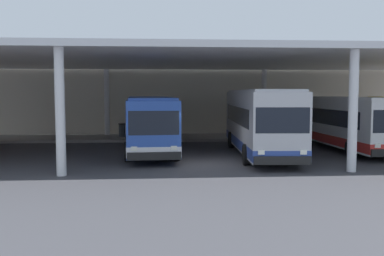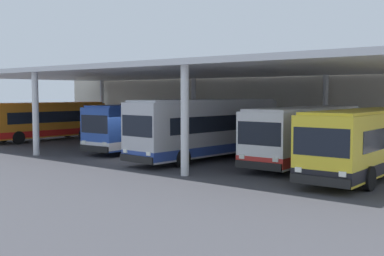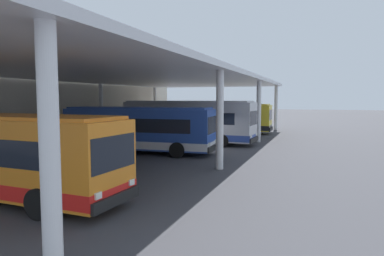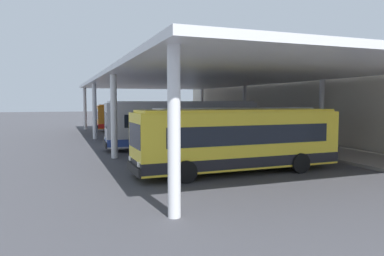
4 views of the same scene
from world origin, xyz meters
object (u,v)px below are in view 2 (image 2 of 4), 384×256
(bus_far_bay, at_px, (306,135))
(bus_departing, at_px, (366,142))
(bus_second_bay, at_px, (150,126))
(bus_nearest_bay, at_px, (46,121))
(trash_bin, at_px, (193,132))
(bench_waiting, at_px, (216,133))
(bus_middle_bay, at_px, (207,128))

(bus_far_bay, distance_m, bus_departing, 4.43)
(bus_second_bay, xyz_separation_m, bus_far_bay, (11.70, 0.25, 0.00))
(bus_nearest_bay, distance_m, trash_bin, 12.36)
(bus_second_bay, height_order, bench_waiting, bus_second_bay)
(bus_middle_bay, bearing_deg, bus_second_bay, 167.80)
(bus_middle_bay, relative_size, bench_waiting, 6.36)
(bus_far_bay, bearing_deg, bus_second_bay, -178.77)
(bus_middle_bay, relative_size, bus_far_bay, 1.08)
(bus_departing, bearing_deg, bus_far_bay, 154.10)
(bus_nearest_bay, bearing_deg, trash_bin, 40.40)
(bus_second_bay, bearing_deg, trash_bin, 106.30)
(bus_second_bay, relative_size, trash_bin, 10.88)
(bus_middle_bay, relative_size, bus_departing, 1.08)
(bus_middle_bay, xyz_separation_m, trash_bin, (-8.26, 8.83, -1.16))
(bus_second_bay, relative_size, bus_departing, 1.01)
(bus_second_bay, xyz_separation_m, bus_departing, (15.69, -1.68, 0.00))
(bench_waiting, bearing_deg, bus_middle_bay, -56.68)
(bus_second_bay, xyz_separation_m, trash_bin, (-2.20, 7.52, -0.98))
(bus_far_bay, bearing_deg, bus_departing, -25.90)
(bus_middle_bay, distance_m, bus_far_bay, 5.86)
(bus_nearest_bay, relative_size, bench_waiting, 5.91)
(bus_nearest_bay, relative_size, bus_departing, 1.01)
(bus_far_bay, relative_size, trash_bin, 10.80)
(bus_middle_bay, bearing_deg, bus_departing, -2.23)
(bench_waiting, distance_m, trash_bin, 2.44)
(bus_far_bay, height_order, bench_waiting, bus_far_bay)
(bench_waiting, bearing_deg, bus_departing, -30.85)
(bus_far_bay, xyz_separation_m, bench_waiting, (-11.46, 7.29, -0.99))
(bus_nearest_bay, height_order, bus_second_bay, same)
(bus_far_bay, bearing_deg, bus_middle_bay, -164.53)
(bus_far_bay, height_order, trash_bin, bus_far_bay)
(bus_second_bay, relative_size, bus_middle_bay, 0.93)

